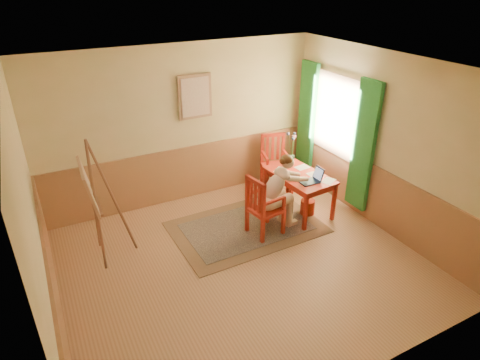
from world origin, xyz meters
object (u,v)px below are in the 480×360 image
chair_back (274,162)px  easel (92,191)px  chair_left (263,206)px  table (299,179)px  laptop (312,179)px  figure (278,190)px

chair_back → easel: bearing=-168.1°
chair_left → table: bearing=20.4°
table → chair_back: (0.11, 0.98, -0.10)m
chair_left → laptop: size_ratio=2.75×
table → figure: 0.70m
table → figure: figure is taller
figure → laptop: (0.65, -0.01, 0.06)m
easel → chair_left: bearing=-14.0°
chair_left → easel: 2.54m
table → easel: (-3.32, 0.26, 0.48)m
chair_left → chair_back: bearing=52.1°
table → laptop: laptop is taller
figure → easel: (-2.70, 0.56, 0.40)m
chair_back → laptop: bearing=-93.6°
table → chair_back: 0.99m
figure → easel: size_ratio=0.69×
laptop → easel: 3.41m
chair_back → easel: size_ratio=0.57×
chair_back → figure: bearing=-119.8°
figure → easel: bearing=168.3°
table → figure: bearing=-154.3°
figure → laptop: size_ratio=3.40×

